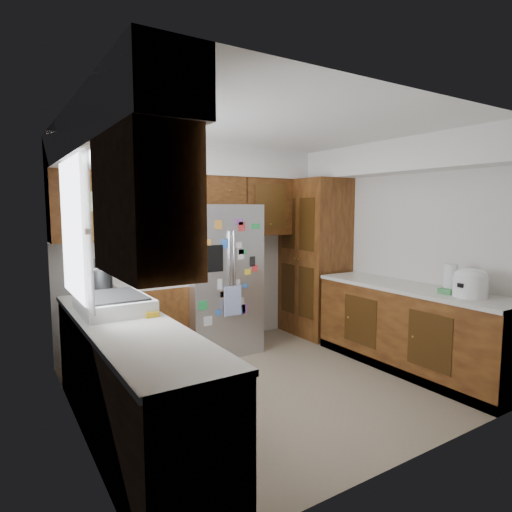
# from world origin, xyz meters

# --- Properties ---
(floor) EXTENTS (3.60, 3.60, 0.00)m
(floor) POSITION_xyz_m (0.00, 0.00, 0.00)
(floor) COLOR gray
(floor) RESTS_ON ground
(room_shell) EXTENTS (3.64, 3.24, 2.52)m
(room_shell) POSITION_xyz_m (-0.11, 0.36, 1.82)
(room_shell) COLOR silver
(room_shell) RESTS_ON ground
(left_counter_run) EXTENTS (1.36, 3.20, 0.92)m
(left_counter_run) POSITION_xyz_m (-1.36, 0.03, 0.43)
(left_counter_run) COLOR #3D1B0B
(left_counter_run) RESTS_ON ground
(right_counter_run) EXTENTS (0.63, 2.25, 0.92)m
(right_counter_run) POSITION_xyz_m (1.50, -0.47, 0.42)
(right_counter_run) COLOR #3D1B0B
(right_counter_run) RESTS_ON ground
(pantry) EXTENTS (0.60, 0.90, 2.15)m
(pantry) POSITION_xyz_m (1.50, 1.15, 1.07)
(pantry) COLOR #3D1B0B
(pantry) RESTS_ON ground
(fridge) EXTENTS (0.90, 0.79, 1.80)m
(fridge) POSITION_xyz_m (-0.00, 1.20, 0.90)
(fridge) COLOR #A0A0A5
(fridge) RESTS_ON ground
(bridge_cabinet) EXTENTS (0.96, 0.34, 0.35)m
(bridge_cabinet) POSITION_xyz_m (0.00, 1.43, 1.98)
(bridge_cabinet) COLOR #3D1B0B
(bridge_cabinet) RESTS_ON fridge
(fridge_top_items) EXTENTS (0.82, 0.33, 0.26)m
(fridge_top_items) POSITION_xyz_m (0.01, 1.40, 2.27)
(fridge_top_items) COLOR #16419F
(fridge_top_items) RESTS_ON bridge_cabinet
(sink_assembly) EXTENTS (0.52, 0.73, 0.37)m
(sink_assembly) POSITION_xyz_m (-1.50, 0.10, 0.99)
(sink_assembly) COLOR white
(sink_assembly) RESTS_ON left_counter_run
(left_counter_clutter) EXTENTS (0.33, 0.78, 0.38)m
(left_counter_clutter) POSITION_xyz_m (-1.47, 0.82, 1.05)
(left_counter_clutter) COLOR black
(left_counter_clutter) RESTS_ON left_counter_run
(rice_cooker) EXTENTS (0.32, 0.31, 0.28)m
(rice_cooker) POSITION_xyz_m (1.50, -1.12, 1.06)
(rice_cooker) COLOR white
(rice_cooker) RESTS_ON right_counter_run
(paper_towel) EXTENTS (0.13, 0.13, 0.29)m
(paper_towel) POSITION_xyz_m (1.53, -0.90, 1.06)
(paper_towel) COLOR white
(paper_towel) RESTS_ON right_counter_run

